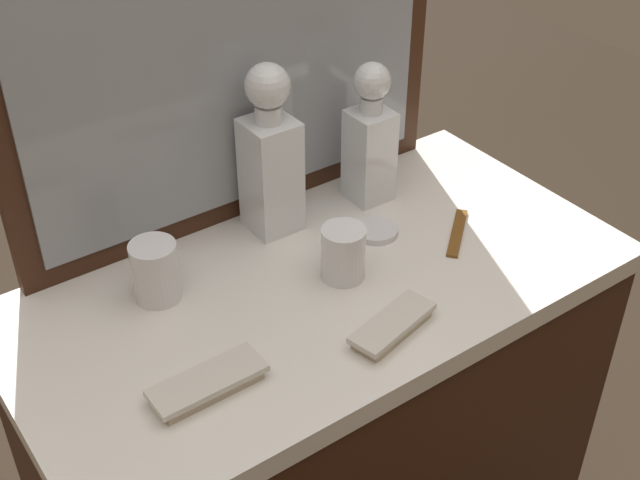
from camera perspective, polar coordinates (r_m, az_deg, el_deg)
dresser at (r=1.71m, az=0.00°, el=-14.11°), size 1.04×0.53×0.87m
dresser_mirror at (r=1.40m, az=-6.16°, el=15.31°), size 0.83×0.03×0.78m
crystal_decanter_right at (r=1.46m, az=-3.36°, el=5.07°), size 0.09×0.09×0.31m
crystal_decanter_left at (r=1.55m, az=3.37°, el=6.35°), size 0.07×0.07×0.27m
crystal_tumbler_far_left at (r=1.36m, az=-11.04°, el=-2.23°), size 0.08×0.08×0.10m
crystal_tumbler_left at (r=1.38m, az=1.58°, el=-1.03°), size 0.07×0.07×0.09m
silver_brush_front at (r=1.30m, az=4.91°, el=-5.80°), size 0.16×0.09×0.02m
silver_brush_far_left at (r=1.22m, az=-7.59°, el=-9.59°), size 0.17×0.06×0.02m
porcelain_dish at (r=1.51m, az=3.77°, el=0.65°), size 0.08×0.08×0.01m
tortoiseshell_comb at (r=1.52m, az=9.25°, el=0.48°), size 0.12×0.11×0.01m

